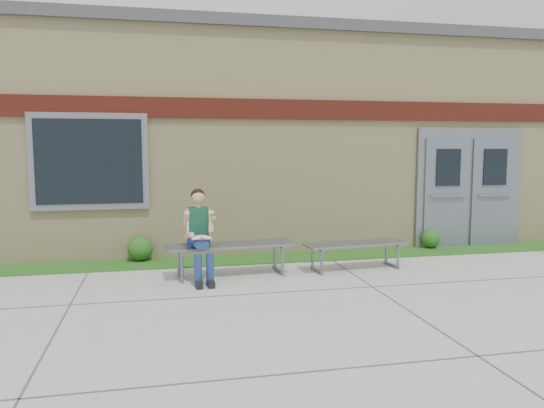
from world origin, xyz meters
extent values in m
plane|color=#9E9E99|center=(0.00, 0.00, 0.00)|extent=(80.00, 80.00, 0.00)
cube|color=#164813|center=(0.00, 2.60, 0.01)|extent=(16.00, 0.80, 0.02)
cube|color=beige|center=(0.00, 6.00, 2.00)|extent=(16.00, 6.00, 4.00)
cube|color=#3F3F42|center=(0.00, 6.00, 4.10)|extent=(16.20, 6.20, 0.20)
cube|color=maroon|center=(0.00, 2.97, 2.60)|extent=(16.00, 0.06, 0.35)
cube|color=slate|center=(-3.00, 2.96, 1.70)|extent=(1.90, 0.08, 1.60)
cube|color=black|center=(-3.00, 2.92, 1.70)|extent=(1.70, 0.04, 1.40)
cube|color=slate|center=(4.00, 2.96, 1.15)|extent=(2.20, 0.08, 2.30)
cube|color=slate|center=(3.50, 2.91, 1.05)|extent=(0.92, 0.06, 2.10)
cube|color=slate|center=(4.50, 2.91, 1.05)|extent=(0.92, 0.06, 2.10)
cube|color=slate|center=(-0.85, 1.56, 0.47)|extent=(1.93, 0.66, 0.04)
cube|color=slate|center=(-1.61, 1.56, 0.22)|extent=(0.08, 0.53, 0.43)
cube|color=slate|center=(-0.09, 1.56, 0.22)|extent=(0.08, 0.53, 0.43)
cube|color=slate|center=(1.15, 1.56, 0.41)|extent=(1.69, 0.62, 0.03)
cube|color=slate|center=(0.49, 1.56, 0.19)|extent=(0.08, 0.46, 0.38)
cube|color=slate|center=(1.81, 1.56, 0.19)|extent=(0.08, 0.46, 0.38)
cube|color=navy|center=(-1.34, 1.51, 0.57)|extent=(0.32, 0.24, 0.15)
cube|color=#103A29|center=(-1.33, 1.49, 0.85)|extent=(0.30, 0.20, 0.43)
sphere|color=tan|center=(-1.33, 1.48, 1.22)|extent=(0.20, 0.20, 0.19)
sphere|color=black|center=(-1.33, 1.50, 1.24)|extent=(0.21, 0.21, 0.20)
cylinder|color=navy|center=(-1.41, 1.27, 0.58)|extent=(0.16, 0.39, 0.14)
cylinder|color=navy|center=(-1.24, 1.27, 0.58)|extent=(0.16, 0.39, 0.14)
cylinder|color=navy|center=(-1.38, 1.04, 0.23)|extent=(0.11, 0.11, 0.46)
cylinder|color=navy|center=(-1.21, 1.05, 0.23)|extent=(0.11, 0.11, 0.46)
cube|color=black|center=(-1.38, 0.98, 0.05)|extent=(0.10, 0.24, 0.09)
cube|color=black|center=(-1.21, 0.99, 0.05)|extent=(0.10, 0.24, 0.09)
cylinder|color=tan|center=(-1.51, 1.43, 0.91)|extent=(0.09, 0.21, 0.24)
cylinder|color=tan|center=(-1.16, 1.44, 0.91)|extent=(0.09, 0.21, 0.24)
cube|color=white|center=(-1.32, 1.16, 0.68)|extent=(0.30, 0.22, 0.01)
cube|color=#D04E5C|center=(-1.32, 1.16, 0.67)|extent=(0.30, 0.23, 0.01)
sphere|color=#53B22F|center=(-1.12, 1.32, 0.92)|extent=(0.08, 0.08, 0.08)
sphere|color=#164813|center=(-2.22, 2.85, 0.23)|extent=(0.42, 0.42, 0.42)
sphere|color=#164813|center=(3.16, 2.85, 0.20)|extent=(0.35, 0.35, 0.35)
camera|label=1|loc=(-1.90, -6.26, 1.97)|focal=35.00mm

